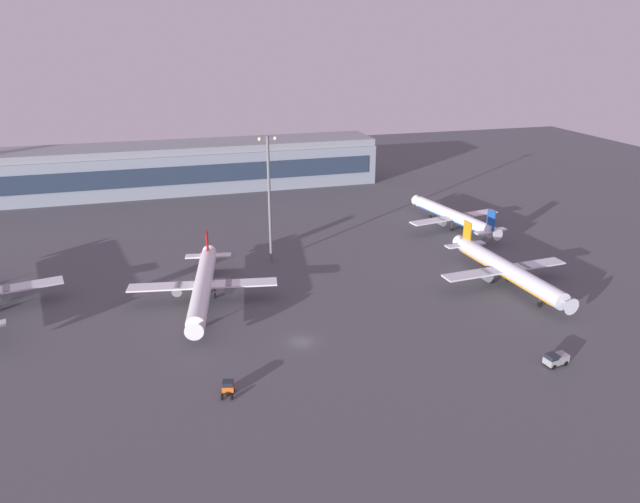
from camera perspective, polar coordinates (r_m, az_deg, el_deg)
The scene contains 8 objects.
ground_plane at distance 105.44m, azimuth -1.85°, elevation -9.00°, with size 416.00×416.00×0.00m, color #4C4C51.
terminal_building at distance 210.65m, azimuth -14.34°, elevation 8.13°, with size 143.88×22.40×16.40m.
airplane_mid_apron at distance 132.72m, azimuth 18.11°, elevation -1.72°, with size 30.54×39.21×10.05m.
airplane_terminal_side at distance 120.78m, azimuth -11.61°, elevation -3.33°, with size 30.82×39.42×10.14m.
airplane_near_gate at distance 167.93m, azimuth 13.21°, elevation 3.43°, with size 28.91×36.96×9.51m.
pushback_tug at distance 92.54m, azimuth -9.16°, elevation -13.22°, with size 2.51×3.43×2.05m.
maintenance_van at distance 105.90m, azimuth 22.49°, elevation -9.89°, with size 4.38×2.55×2.25m.
apron_light_central at distance 135.78m, azimuth -5.09°, elevation 5.79°, with size 4.80×0.90×30.73m.
Camera 1 is at (-21.72, -88.70, 52.71)m, focal length 32.04 mm.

